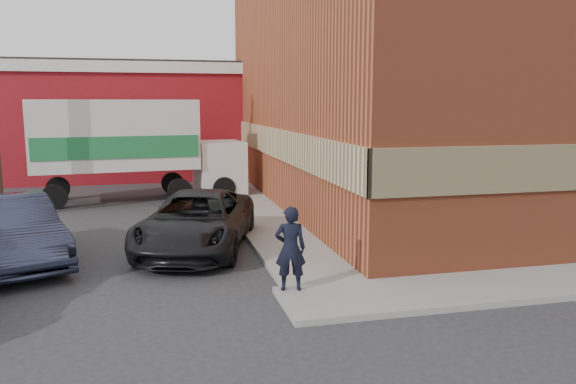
{
  "coord_description": "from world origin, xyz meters",
  "views": [
    {
      "loc": [
        -2.69,
        -10.33,
        3.69
      ],
      "look_at": [
        0.69,
        3.6,
        1.4
      ],
      "focal_mm": 35.0,
      "sensor_mm": 36.0,
      "label": 1
    }
  ],
  "objects": [
    {
      "name": "brick_building",
      "position": [
        8.5,
        9.0,
        4.68
      ],
      "size": [
        14.25,
        18.25,
        9.36
      ],
      "color": "#A5482A",
      "rests_on": "ground"
    },
    {
      "name": "warehouse",
      "position": [
        -6.0,
        20.0,
        2.81
      ],
      "size": [
        16.3,
        8.3,
        5.6
      ],
      "color": "maroon",
      "rests_on": "ground"
    },
    {
      "name": "sedan",
      "position": [
        -5.88,
        3.37,
        0.78
      ],
      "size": [
        3.31,
        5.01,
        1.56
      ],
      "primitive_type": "imported",
      "rotation": [
        0.0,
        0.0,
        0.38
      ],
      "color": "#272C41",
      "rests_on": "ground"
    },
    {
      "name": "sidewalk_west",
      "position": [
        0.6,
        9.0,
        0.06
      ],
      "size": [
        1.8,
        18.0,
        0.12
      ],
      "primitive_type": "cube",
      "color": "gray",
      "rests_on": "ground"
    },
    {
      "name": "suv_a",
      "position": [
        -1.67,
        3.67,
        0.73
      ],
      "size": [
        3.81,
        5.71,
        1.45
      ],
      "primitive_type": "imported",
      "rotation": [
        0.0,
        0.0,
        -0.29
      ],
      "color": "black",
      "rests_on": "ground"
    },
    {
      "name": "man",
      "position": [
        -0.2,
        -0.25,
        0.94
      ],
      "size": [
        0.65,
        0.48,
        1.64
      ],
      "primitive_type": "imported",
      "rotation": [
        0.0,
        0.0,
        2.98
      ],
      "color": "black",
      "rests_on": "sidewalk_south"
    },
    {
      "name": "box_truck",
      "position": [
        -3.26,
        11.57,
        2.18
      ],
      "size": [
        7.86,
        3.01,
        3.79
      ],
      "rotation": [
        0.0,
        0.0,
        0.1
      ],
      "color": "white",
      "rests_on": "ground"
    },
    {
      "name": "ground",
      "position": [
        0.0,
        0.0,
        0.0
      ],
      "size": [
        90.0,
        90.0,
        0.0
      ],
      "primitive_type": "plane",
      "color": "#28282B",
      "rests_on": "ground"
    }
  ]
}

